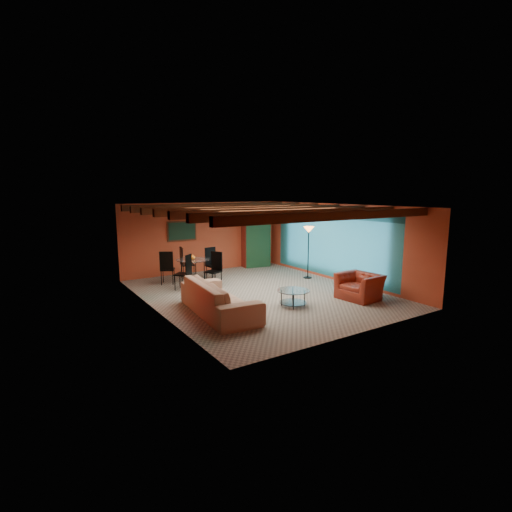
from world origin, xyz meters
TOP-DOWN VIEW (x-y plane):
  - room at (0.00, 0.11)m, footprint 6.52×8.01m
  - sofa at (-1.95, -1.07)m, footprint 1.38×3.01m
  - armchair at (2.14, -2.09)m, footprint 1.11×1.25m
  - coffee_table at (0.06, -1.59)m, footprint 1.03×1.03m
  - dining_table at (-1.19, 2.34)m, footprint 2.52×2.52m
  - armoire at (2.20, 3.70)m, footprint 1.13×0.68m
  - floor_lamp at (2.65, 0.83)m, footprint 0.49×0.49m
  - ceiling_fan at (0.00, 0.00)m, footprint 1.50×1.50m
  - painting at (-0.90, 3.96)m, footprint 1.05×0.03m
  - potted_plant at (2.20, 3.70)m, footprint 0.51×0.48m
  - vase at (-1.19, 2.34)m, footprint 0.19×0.19m

SIDE VIEW (x-z plane):
  - coffee_table at x=0.06m, z-range 0.00..0.46m
  - armchair at x=2.14m, z-range 0.00..0.75m
  - sofa at x=-1.95m, z-range 0.00..0.85m
  - dining_table at x=-1.19m, z-range 0.00..1.16m
  - armoire at x=2.20m, z-range 0.00..1.86m
  - floor_lamp at x=2.65m, z-range 0.00..1.89m
  - vase at x=-1.19m, z-range 1.16..1.34m
  - painting at x=-0.90m, z-range 1.32..1.97m
  - potted_plant at x=2.20m, z-range 1.86..2.32m
  - ceiling_fan at x=0.00m, z-range 2.14..2.58m
  - room at x=0.00m, z-range 1.01..3.72m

